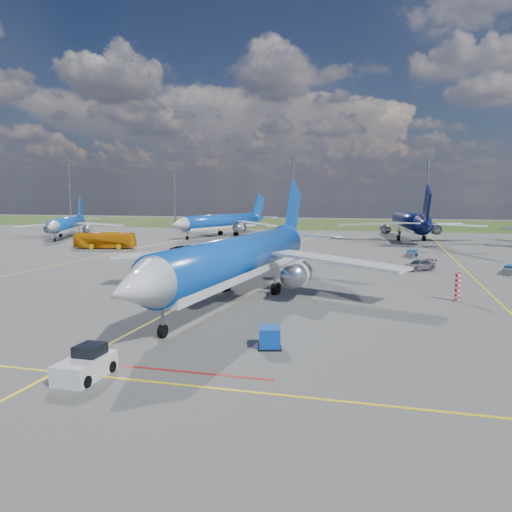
% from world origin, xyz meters
% --- Properties ---
extents(ground, '(400.00, 400.00, 0.00)m').
position_xyz_m(ground, '(0.00, 0.00, 0.00)').
color(ground, '#50504E').
rests_on(ground, ground).
extents(grass_strip, '(400.00, 80.00, 0.01)m').
position_xyz_m(grass_strip, '(0.00, 150.00, 0.00)').
color(grass_strip, '#2D4719').
rests_on(grass_strip, ground).
extents(taxiway_lines, '(60.25, 160.00, 0.02)m').
position_xyz_m(taxiway_lines, '(0.17, 27.70, 0.01)').
color(taxiway_lines, yellow).
rests_on(taxiway_lines, ground).
extents(floodlight_masts, '(202.20, 0.50, 22.70)m').
position_xyz_m(floodlight_masts, '(10.00, 110.00, 12.56)').
color(floodlight_masts, slate).
rests_on(floodlight_masts, ground).
extents(warning_post, '(0.50, 0.50, 3.00)m').
position_xyz_m(warning_post, '(26.00, 8.00, 1.50)').
color(warning_post, red).
rests_on(warning_post, ground).
extents(bg_jet_nw, '(41.74, 46.67, 10.05)m').
position_xyz_m(bg_jet_nw, '(-60.58, 66.61, 0.00)').
color(bg_jet_nw, '#0D4AB7').
rests_on(bg_jet_nw, ground).
extents(bg_jet_nnw, '(43.50, 49.91, 11.01)m').
position_xyz_m(bg_jet_nnw, '(-23.57, 80.79, 0.00)').
color(bg_jet_nnw, '#0D4AB7').
rests_on(bg_jet_nnw, ground).
extents(bg_jet_n, '(41.51, 51.47, 12.47)m').
position_xyz_m(bg_jet_n, '(24.21, 82.26, 0.00)').
color(bg_jet_n, '#070D3A').
rests_on(bg_jet_n, ground).
extents(main_airliner, '(39.79, 49.95, 12.30)m').
position_xyz_m(main_airliner, '(4.39, 3.95, 0.00)').
color(main_airliner, '#0D4AB7').
rests_on(main_airliner, ground).
extents(pushback_tug, '(2.05, 5.39, 1.82)m').
position_xyz_m(pushback_tug, '(2.24, -20.27, 0.74)').
color(pushback_tug, silver).
rests_on(pushback_tug, ground).
extents(uld_container, '(1.86, 2.11, 1.44)m').
position_xyz_m(uld_container, '(11.26, -11.91, 0.72)').
color(uld_container, '#0C3DB2').
rests_on(uld_container, ground).
extents(apron_bus, '(12.54, 5.22, 3.40)m').
position_xyz_m(apron_bus, '(-36.10, 44.30, 1.70)').
color(apron_bus, orange).
rests_on(apron_bus, ground).
extents(service_car_a, '(2.35, 4.62, 1.51)m').
position_xyz_m(service_car_a, '(-16.94, 41.52, 0.75)').
color(service_car_a, '#999999').
rests_on(service_car_a, ground).
extents(service_car_b, '(5.22, 2.81, 1.39)m').
position_xyz_m(service_car_b, '(-17.48, 40.57, 0.70)').
color(service_car_b, '#999999').
rests_on(service_car_b, ground).
extents(service_car_c, '(5.26, 4.96, 1.50)m').
position_xyz_m(service_car_c, '(23.52, 29.21, 0.75)').
color(service_car_c, '#999999').
rests_on(service_car_c, ground).
extents(baggage_tug_w, '(2.86, 4.93, 1.07)m').
position_xyz_m(baggage_tug_w, '(35.35, 28.99, 0.50)').
color(baggage_tug_w, navy).
rests_on(baggage_tug_w, ground).
extents(baggage_tug_c, '(2.43, 4.91, 1.07)m').
position_xyz_m(baggage_tug_c, '(-1.83, 42.92, 0.50)').
color(baggage_tug_c, '#1B56A7').
rests_on(baggage_tug_c, ground).
extents(baggage_tug_e, '(2.19, 5.21, 1.13)m').
position_xyz_m(baggage_tug_e, '(23.23, 45.93, 0.53)').
color(baggage_tug_e, '#165088').
rests_on(baggage_tug_e, ground).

